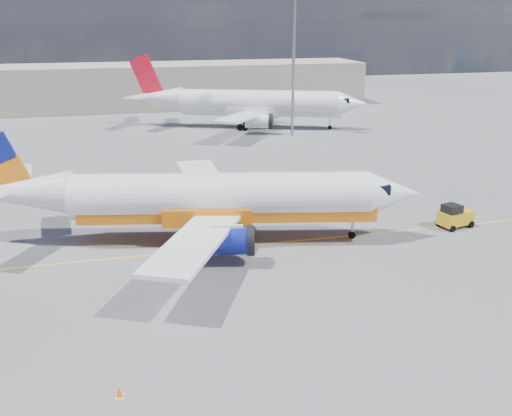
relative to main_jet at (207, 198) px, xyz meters
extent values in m
plane|color=#5A5A5E|center=(1.65, -4.83, -3.46)|extent=(240.00, 240.00, 0.00)
cube|color=yellow|center=(1.65, -1.83, -3.45)|extent=(70.00, 0.15, 0.01)
cube|color=#AAA493|center=(6.65, 70.17, 0.54)|extent=(70.00, 14.00, 8.00)
cylinder|color=white|center=(1.05, -0.22, 0.23)|extent=(22.79, 8.12, 3.49)
cone|color=white|center=(14.09, -3.01, 0.23)|extent=(4.74, 4.27, 3.49)
cone|color=white|center=(-13.49, 2.88, 0.59)|extent=(7.71, 4.74, 3.31)
cube|color=black|center=(12.69, -2.71, 0.80)|extent=(2.20, 2.67, 0.72)
cube|color=orange|center=(1.56, -0.33, -0.95)|extent=(22.66, 7.51, 1.23)
cube|color=white|center=(1.05, 7.12, -0.69)|extent=(3.70, 12.41, 0.82)
cube|color=white|center=(-1.95, -6.92, -0.69)|extent=(8.35, 12.50, 0.82)
cylinder|color=navy|center=(2.52, 4.18, -1.66)|extent=(4.02, 2.68, 1.95)
cylinder|color=navy|center=(0.59, -4.85, -1.66)|extent=(4.02, 2.68, 1.95)
cylinder|color=black|center=(4.12, 3.84, -1.66)|extent=(0.95, 2.21, 2.15)
cylinder|color=black|center=(2.20, -5.19, -1.66)|extent=(0.95, 2.21, 2.15)
cube|color=white|center=(-14.31, 6.41, 1.26)|extent=(2.78, 5.33, 0.18)
cylinder|color=gray|center=(11.08, -2.36, -2.18)|extent=(0.22, 0.22, 2.15)
cylinder|color=black|center=(11.08, -2.36, -3.17)|extent=(0.61, 0.36, 0.57)
cylinder|color=black|center=(-0.44, 2.61, -3.00)|extent=(0.98, 0.57, 0.92)
cylinder|color=black|center=(-1.47, -2.20, -3.00)|extent=(0.98, 0.57, 0.92)
cylinder|color=white|center=(15.53, 44.50, 0.50)|extent=(23.99, 11.99, 3.74)
cone|color=white|center=(28.93, 39.49, 0.50)|extent=(5.43, 5.05, 3.74)
cone|color=white|center=(0.59, 50.10, 0.89)|extent=(8.46, 6.03, 3.55)
cube|color=black|center=(27.49, 40.03, 1.11)|extent=(2.64, 3.03, 0.77)
cube|color=white|center=(16.05, 44.31, -0.76)|extent=(23.76, 11.37, 1.32)
cube|color=white|center=(16.68, 52.30, -0.49)|extent=(5.00, 13.52, 0.88)
cube|color=white|center=(11.28, 37.87, -0.49)|extent=(10.39, 12.88, 0.88)
cylinder|color=white|center=(17.78, 48.95, -1.53)|extent=(4.44, 3.35, 2.09)
cylinder|color=white|center=(14.31, 39.67, -1.53)|extent=(4.44, 3.35, 2.09)
cylinder|color=black|center=(19.43, 48.33, -1.53)|extent=(1.33, 2.36, 2.31)
cylinder|color=black|center=(15.96, 39.06, -1.53)|extent=(1.33, 2.36, 2.31)
cube|color=red|center=(-0.96, 50.68, 4.24)|extent=(4.95, 2.12, 6.87)
cube|color=white|center=(0.27, 53.97, 1.60)|extent=(2.66, 5.60, 0.20)
cube|color=white|center=(-2.20, 47.38, 1.60)|extent=(5.32, 5.81, 0.20)
cylinder|color=gray|center=(25.84, 40.65, -2.08)|extent=(0.25, 0.25, 2.31)
cylinder|color=black|center=(25.84, 40.65, -3.15)|extent=(0.67, 0.46, 0.62)
cylinder|color=black|center=(14.39, 47.75, -2.96)|extent=(1.07, 0.74, 0.99)
cylinder|color=black|center=(12.54, 42.80, -2.96)|extent=(1.07, 0.74, 0.99)
cylinder|color=black|center=(19.20, -1.57, -3.19)|extent=(0.58, 0.35, 0.54)
cylinder|color=black|center=(19.59, -3.04, -3.19)|extent=(0.58, 0.35, 0.54)
cylinder|color=black|center=(21.30, -1.01, -3.19)|extent=(0.58, 0.35, 0.54)
cylinder|color=black|center=(21.69, -2.48, -3.19)|extent=(0.58, 0.35, 0.54)
cube|color=gold|center=(20.45, -2.03, -2.64)|extent=(3.12, 2.19, 1.09)
cube|color=black|center=(19.92, -2.16, -1.78)|extent=(1.59, 1.59, 0.65)
cube|color=white|center=(-7.15, -18.10, -3.44)|extent=(0.39, 0.39, 0.04)
cone|color=#FF610A|center=(-7.15, -18.10, -3.16)|extent=(0.33, 0.33, 0.51)
cylinder|color=gray|center=(18.81, 37.72, 6.48)|extent=(0.44, 0.44, 19.88)
camera|label=1|loc=(-6.43, -41.08, 13.26)|focal=40.00mm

